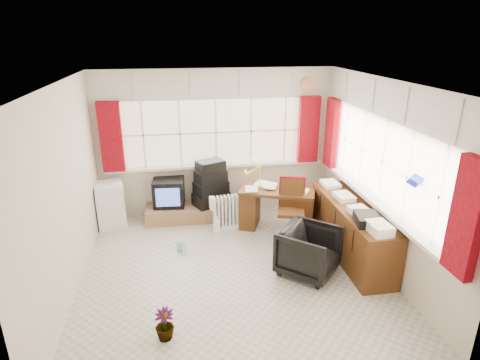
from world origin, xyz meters
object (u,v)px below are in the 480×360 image
Objects in this scene: mini_fridge at (110,204)px; desk_lamp at (260,172)px; crt_tv at (169,192)px; credenza at (351,229)px; desk at (277,206)px; office_chair at (309,251)px; tv_bench at (187,212)px; task_chair at (291,206)px; radiator at (225,216)px.

desk_lamp is at bearing -9.50° from mini_fridge.
credenza is at bearing -32.19° from crt_tv.
mini_fridge is at bearing 157.08° from credenza.
desk is at bearing -21.08° from desk_lamp.
office_chair reaches higher than tv_bench.
crt_tv is at bearing 161.39° from tv_bench.
desk_lamp is 2.51m from mini_fridge.
desk_lamp is 1.62m from crt_tv.
credenza is 3.83m from mini_fridge.
task_chair is at bearing -16.91° from mini_fridge.
desk_lamp is 1.64m from office_chair.
mini_fridge is at bearing -172.46° from crt_tv.
task_chair is 1.30× the size of mini_fridge.
mini_fridge is at bearing -178.70° from tv_bench.
task_chair is (0.41, -0.45, -0.42)m from desk_lamp.
desk is 1.85m from crt_tv.
radiator is (-0.85, 0.04, -0.13)m from desk.
credenza is at bearing -33.70° from tv_bench.
desk_lamp is 0.51× the size of mini_fridge.
task_chair is 0.49× the size of credenza.
radiator is at bearing -173.16° from desk_lamp.
tv_bench is at bearing 80.25° from office_chair.
office_chair is 2.72m from crt_tv.
task_chair is at bearing -69.22° from desk.
desk is 1.56m from tv_bench.
credenza is at bearing -22.92° from mini_fridge.
desk is 0.86m from radiator.
mini_fridge is at bearing 169.26° from desk.
desk_lamp reaches higher than credenza.
desk_lamp is 0.27× the size of tv_bench.
office_chair is 3.36m from mini_fridge.
mini_fridge reaches higher than office_chair.
radiator is (-0.93, 1.41, -0.08)m from office_chair.
radiator is 1.09× the size of crt_tv.
radiator reaches higher than tv_bench.
desk_lamp reaches higher than office_chair.
mini_fridge is (-2.69, 0.51, -0.00)m from desk.
desk_lamp is (-0.28, 0.11, 0.56)m from desk.
desk_lamp reaches higher than radiator.
office_chair is at bearing -92.43° from task_chair.
crt_tv reaches higher than tv_bench.
task_chair is 1.63× the size of radiator.
radiator is at bearing 177.41° from desk.
tv_bench is at bearing 150.62° from task_chair.
task_chair is 2.11m from crt_tv.
task_chair is at bearing -48.05° from desk_lamp.
task_chair is (0.13, -0.35, 0.14)m from desk.
tv_bench is at bearing 140.01° from radiator.
radiator is (-0.98, 0.39, -0.27)m from task_chair.
crt_tv is at bearing 83.77° from office_chair.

